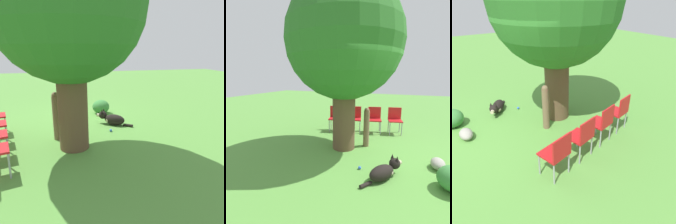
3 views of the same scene
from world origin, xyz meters
The scene contains 11 objects.
ground_plane centered at (0.00, 0.00, 0.00)m, with size 30.00×30.00×0.00m, color #56933D.
oak_tree centered at (0.04, 1.41, 2.73)m, with size 2.88×2.88×4.22m.
dog centered at (-1.06, 0.17, 0.16)m, with size 0.89×0.69×0.42m.
fence_post centered at (0.39, 0.86, 0.56)m, with size 0.16×0.16×1.10m.
red_chair_0 centered at (1.89, 0.21, 0.52)m, with size 0.51×0.53×0.88m.
red_chair_1 centered at (1.73, 0.88, 0.52)m, with size 0.51×0.53×0.88m.
red_chair_2 centered at (1.58, 1.55, 0.52)m, with size 0.51×0.53×0.88m.
red_chair_3 centered at (1.42, 2.22, 0.52)m, with size 0.51×0.53×0.88m.
tennis_ball centered at (-0.91, 0.70, 0.03)m, with size 0.07×0.07×0.07m.
garden_rock centered at (-0.25, -0.85, 0.11)m, with size 0.43×0.28×0.22m.
low_shrub centered at (-0.98, -0.99, 0.22)m, with size 0.55×0.55×0.44m.
Camera 3 is at (4.36, -1.36, 2.88)m, focal length 35.00 mm.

